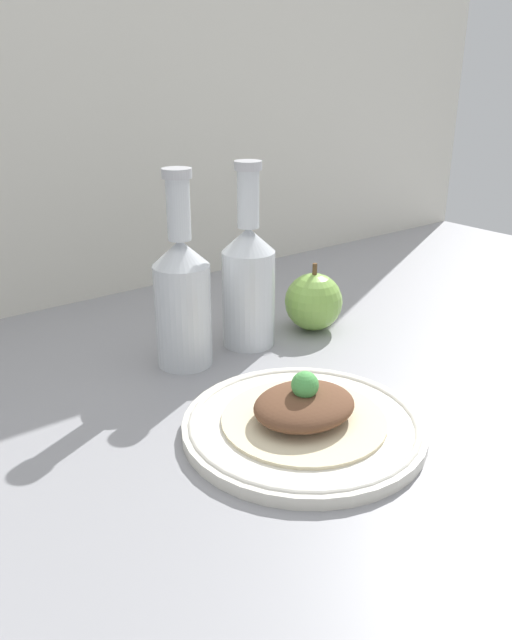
{
  "coord_description": "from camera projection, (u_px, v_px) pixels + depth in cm",
  "views": [
    {
      "loc": [
        -50.64,
        -48.35,
        37.82
      ],
      "look_at": [
        -7.6,
        7.89,
        9.29
      ],
      "focal_mm": 35.0,
      "sensor_mm": 36.0,
      "label": 1
    }
  ],
  "objects": [
    {
      "name": "cider_bottle_left",
      "position": [
        182.0,
        296.0,
        0.83
      ],
      "size": [
        7.59,
        7.59,
        26.54
      ],
      "color": "silver",
      "rests_on": "ground_plane"
    },
    {
      "name": "apple",
      "position": [
        314.0,
        302.0,
        0.96
      ],
      "size": [
        8.94,
        8.94,
        10.65
      ],
      "color": "#84B74C",
      "rests_on": "ground_plane"
    },
    {
      "name": "wall_backsplash",
      "position": [
        125.0,
        55.0,
        1.03
      ],
      "size": [
        180.0,
        3.0,
        80.0
      ],
      "color": "silver",
      "rests_on": "ground_plane"
    },
    {
      "name": "cider_bottle_right",
      "position": [
        250.0,
        280.0,
        0.89
      ],
      "size": [
        7.59,
        7.59,
        26.54
      ],
      "color": "silver",
      "rests_on": "ground_plane"
    },
    {
      "name": "plated_food",
      "position": [
        304.0,
        408.0,
        0.69
      ],
      "size": [
        18.44,
        18.44,
        6.1
      ],
      "color": "beige",
      "rests_on": "plate"
    },
    {
      "name": "ground_plane",
      "position": [
        341.0,
        407.0,
        0.79
      ],
      "size": [
        180.0,
        110.0,
        4.0
      ],
      "primitive_type": "cube",
      "color": "gray"
    },
    {
      "name": "plate",
      "position": [
        304.0,
        425.0,
        0.7
      ],
      "size": [
        27.2,
        27.2,
        1.66
      ],
      "color": "silver",
      "rests_on": "ground_plane"
    }
  ]
}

